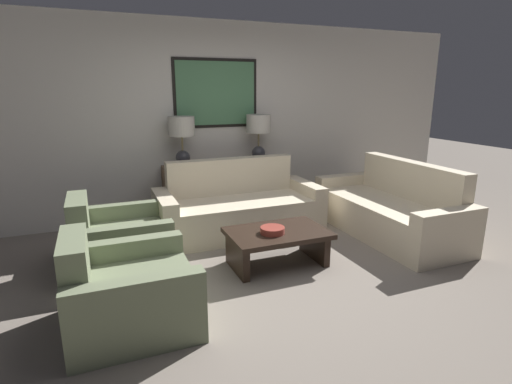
{
  "coord_description": "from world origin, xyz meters",
  "views": [
    {
      "loc": [
        -1.61,
        -3.04,
        1.76
      ],
      "look_at": [
        0.01,
        0.92,
        0.65
      ],
      "focal_mm": 28.0,
      "sensor_mm": 36.0,
      "label": 1
    }
  ],
  "objects_px": {
    "coffee_table": "(277,240)",
    "armchair_near_back_wall": "(118,242)",
    "table_lamp_left": "(182,133)",
    "couch_by_back_wall": "(238,209)",
    "couch_by_side": "(390,211)",
    "console_table": "(223,191)",
    "table_lamp_right": "(259,130)",
    "decorative_bowl": "(273,230)",
    "armchair_near_camera": "(127,294)"
  },
  "relations": [
    {
      "from": "decorative_bowl",
      "to": "armchair_near_camera",
      "type": "distance_m",
      "value": 1.53
    },
    {
      "from": "table_lamp_right",
      "to": "coffee_table",
      "type": "distance_m",
      "value": 2.03
    },
    {
      "from": "coffee_table",
      "to": "decorative_bowl",
      "type": "relative_size",
      "value": 4.12
    },
    {
      "from": "couch_by_side",
      "to": "coffee_table",
      "type": "bearing_deg",
      "value": -169.92
    },
    {
      "from": "armchair_near_back_wall",
      "to": "decorative_bowl",
      "type": "bearing_deg",
      "value": -22.93
    },
    {
      "from": "table_lamp_right",
      "to": "coffee_table",
      "type": "height_order",
      "value": "table_lamp_right"
    },
    {
      "from": "couch_by_side",
      "to": "coffee_table",
      "type": "height_order",
      "value": "couch_by_side"
    },
    {
      "from": "table_lamp_right",
      "to": "couch_by_back_wall",
      "type": "xyz_separation_m",
      "value": [
        -0.54,
        -0.64,
        -0.91
      ]
    },
    {
      "from": "console_table",
      "to": "coffee_table",
      "type": "bearing_deg",
      "value": -88.92
    },
    {
      "from": "console_table",
      "to": "couch_by_back_wall",
      "type": "height_order",
      "value": "couch_by_back_wall"
    },
    {
      "from": "couch_by_back_wall",
      "to": "decorative_bowl",
      "type": "height_order",
      "value": "couch_by_back_wall"
    },
    {
      "from": "table_lamp_left",
      "to": "coffee_table",
      "type": "height_order",
      "value": "table_lamp_left"
    },
    {
      "from": "table_lamp_left",
      "to": "couch_by_back_wall",
      "type": "distance_m",
      "value": 1.23
    },
    {
      "from": "coffee_table",
      "to": "console_table",
      "type": "bearing_deg",
      "value": 91.08
    },
    {
      "from": "console_table",
      "to": "table_lamp_right",
      "type": "relative_size",
      "value": 2.45
    },
    {
      "from": "console_table",
      "to": "couch_by_side",
      "type": "height_order",
      "value": "couch_by_side"
    },
    {
      "from": "couch_by_back_wall",
      "to": "couch_by_side",
      "type": "distance_m",
      "value": 1.89
    },
    {
      "from": "table_lamp_right",
      "to": "couch_by_back_wall",
      "type": "height_order",
      "value": "table_lamp_right"
    },
    {
      "from": "table_lamp_left",
      "to": "couch_by_side",
      "type": "xyz_separation_m",
      "value": [
        2.25,
        -1.43,
        -0.91
      ]
    },
    {
      "from": "couch_by_side",
      "to": "armchair_near_back_wall",
      "type": "relative_size",
      "value": 2.19
    },
    {
      "from": "decorative_bowl",
      "to": "coffee_table",
      "type": "bearing_deg",
      "value": 31.08
    },
    {
      "from": "table_lamp_right",
      "to": "decorative_bowl",
      "type": "xyz_separation_m",
      "value": [
        -0.58,
        -1.77,
        -0.81
      ]
    },
    {
      "from": "couch_by_back_wall",
      "to": "couch_by_side",
      "type": "height_order",
      "value": "same"
    },
    {
      "from": "console_table",
      "to": "couch_by_side",
      "type": "distance_m",
      "value": 2.23
    },
    {
      "from": "armchair_near_back_wall",
      "to": "armchair_near_camera",
      "type": "relative_size",
      "value": 1.0
    },
    {
      "from": "table_lamp_left",
      "to": "armchair_near_camera",
      "type": "relative_size",
      "value": 0.71
    },
    {
      "from": "console_table",
      "to": "table_lamp_right",
      "type": "distance_m",
      "value": 0.98
    },
    {
      "from": "table_lamp_left",
      "to": "table_lamp_right",
      "type": "bearing_deg",
      "value": 0.0
    },
    {
      "from": "table_lamp_left",
      "to": "armchair_near_back_wall",
      "type": "relative_size",
      "value": 0.71
    },
    {
      "from": "console_table",
      "to": "table_lamp_left",
      "type": "relative_size",
      "value": 2.45
    },
    {
      "from": "coffee_table",
      "to": "decorative_bowl",
      "type": "bearing_deg",
      "value": -148.92
    },
    {
      "from": "console_table",
      "to": "decorative_bowl",
      "type": "height_order",
      "value": "console_table"
    },
    {
      "from": "console_table",
      "to": "decorative_bowl",
      "type": "xyz_separation_m",
      "value": [
        -0.04,
        -1.77,
        0.02
      ]
    },
    {
      "from": "coffee_table",
      "to": "decorative_bowl",
      "type": "distance_m",
      "value": 0.16
    },
    {
      "from": "table_lamp_right",
      "to": "couch_by_back_wall",
      "type": "relative_size",
      "value": 0.32
    },
    {
      "from": "decorative_bowl",
      "to": "couch_by_side",
      "type": "bearing_deg",
      "value": 11.1
    },
    {
      "from": "table_lamp_right",
      "to": "armchair_near_back_wall",
      "type": "bearing_deg",
      "value": -149.99
    },
    {
      "from": "decorative_bowl",
      "to": "armchair_near_camera",
      "type": "xyz_separation_m",
      "value": [
        -1.44,
        -0.52,
        -0.14
      ]
    },
    {
      "from": "couch_by_side",
      "to": "couch_by_back_wall",
      "type": "bearing_deg",
      "value": 155.15
    },
    {
      "from": "decorative_bowl",
      "to": "armchair_near_camera",
      "type": "relative_size",
      "value": 0.26
    },
    {
      "from": "coffee_table",
      "to": "armchair_near_back_wall",
      "type": "height_order",
      "value": "armchair_near_back_wall"
    },
    {
      "from": "coffee_table",
      "to": "armchair_near_back_wall",
      "type": "relative_size",
      "value": 1.08
    },
    {
      "from": "couch_by_back_wall",
      "to": "armchair_near_back_wall",
      "type": "relative_size",
      "value": 2.19
    },
    {
      "from": "console_table",
      "to": "armchair_near_camera",
      "type": "relative_size",
      "value": 1.74
    },
    {
      "from": "console_table",
      "to": "armchair_near_back_wall",
      "type": "xyz_separation_m",
      "value": [
        -1.48,
        -1.17,
        -0.12
      ]
    },
    {
      "from": "couch_by_back_wall",
      "to": "decorative_bowl",
      "type": "relative_size",
      "value": 8.3
    },
    {
      "from": "couch_by_side",
      "to": "armchair_near_back_wall",
      "type": "height_order",
      "value": "couch_by_side"
    },
    {
      "from": "console_table",
      "to": "table_lamp_right",
      "type": "bearing_deg",
      "value": 0.0
    },
    {
      "from": "table_lamp_right",
      "to": "armchair_near_camera",
      "type": "bearing_deg",
      "value": -131.4
    },
    {
      "from": "couch_by_side",
      "to": "console_table",
      "type": "bearing_deg",
      "value": 140.18
    }
  ]
}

